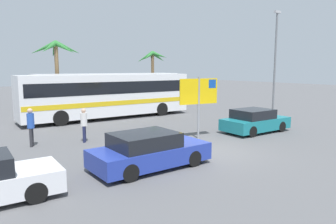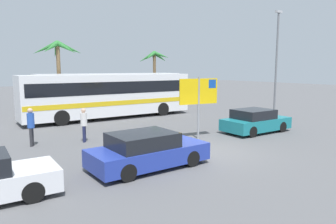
{
  "view_description": "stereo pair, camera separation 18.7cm",
  "coord_description": "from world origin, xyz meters",
  "px_view_note": "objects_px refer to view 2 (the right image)",
  "views": [
    {
      "loc": [
        -8.97,
        -9.81,
        3.62
      ],
      "look_at": [
        0.4,
        3.75,
        1.3
      ],
      "focal_mm": 33.34,
      "sensor_mm": 36.0,
      "label": 1
    },
    {
      "loc": [
        -8.82,
        -9.91,
        3.62
      ],
      "look_at": [
        0.4,
        3.75,
        1.3
      ],
      "focal_mm": 33.34,
      "sensor_mm": 36.0,
      "label": 2
    }
  ],
  "objects_px": {
    "bus_front_coach": "(110,94)",
    "pedestrian_near_sign": "(31,124)",
    "car_blue": "(147,151)",
    "pedestrian_by_bus": "(84,122)",
    "bus_rear_coach": "(112,90)",
    "ferry_sign": "(199,94)",
    "car_teal": "(255,121)"
  },
  "relations": [
    {
      "from": "ferry_sign",
      "to": "pedestrian_by_bus",
      "type": "bearing_deg",
      "value": 162.12
    },
    {
      "from": "bus_rear_coach",
      "to": "pedestrian_near_sign",
      "type": "xyz_separation_m",
      "value": [
        -8.2,
        -9.3,
        -0.72
      ]
    },
    {
      "from": "bus_front_coach",
      "to": "bus_rear_coach",
      "type": "relative_size",
      "value": 1.0
    },
    {
      "from": "ferry_sign",
      "to": "car_blue",
      "type": "relative_size",
      "value": 0.73
    },
    {
      "from": "car_teal",
      "to": "car_blue",
      "type": "bearing_deg",
      "value": -165.55
    },
    {
      "from": "bus_rear_coach",
      "to": "pedestrian_by_bus",
      "type": "bearing_deg",
      "value": -120.82
    },
    {
      "from": "bus_front_coach",
      "to": "pedestrian_by_bus",
      "type": "relative_size",
      "value": 7.34
    },
    {
      "from": "car_blue",
      "to": "pedestrian_by_bus",
      "type": "xyz_separation_m",
      "value": [
        -0.55,
        5.23,
        0.35
      ]
    },
    {
      "from": "pedestrian_by_bus",
      "to": "car_teal",
      "type": "bearing_deg",
      "value": 11.39
    },
    {
      "from": "car_teal",
      "to": "pedestrian_by_bus",
      "type": "bearing_deg",
      "value": 160.84
    },
    {
      "from": "ferry_sign",
      "to": "car_blue",
      "type": "xyz_separation_m",
      "value": [
        -4.66,
        -2.66,
        -1.69
      ]
    },
    {
      "from": "car_teal",
      "to": "ferry_sign",
      "type": "bearing_deg",
      "value": 171.5
    },
    {
      "from": "car_blue",
      "to": "pedestrian_by_bus",
      "type": "relative_size",
      "value": 2.62
    },
    {
      "from": "bus_rear_coach",
      "to": "bus_front_coach",
      "type": "bearing_deg",
      "value": -115.96
    },
    {
      "from": "bus_rear_coach",
      "to": "car_blue",
      "type": "bearing_deg",
      "value": -109.46
    },
    {
      "from": "bus_front_coach",
      "to": "car_teal",
      "type": "xyz_separation_m",
      "value": [
        4.74,
        -9.39,
        -1.15
      ]
    },
    {
      "from": "car_teal",
      "to": "bus_rear_coach",
      "type": "bearing_deg",
      "value": 103.3
    },
    {
      "from": "car_blue",
      "to": "bus_front_coach",
      "type": "bearing_deg",
      "value": 70.9
    },
    {
      "from": "ferry_sign",
      "to": "car_teal",
      "type": "distance_m",
      "value": 4.07
    },
    {
      "from": "bus_rear_coach",
      "to": "pedestrian_near_sign",
      "type": "distance_m",
      "value": 12.42
    },
    {
      "from": "bus_front_coach",
      "to": "pedestrian_by_bus",
      "type": "distance_m",
      "value": 7.54
    },
    {
      "from": "bus_front_coach",
      "to": "ferry_sign",
      "type": "xyz_separation_m",
      "value": [
        1.07,
        -8.83,
        0.54
      ]
    },
    {
      "from": "car_blue",
      "to": "pedestrian_near_sign",
      "type": "height_order",
      "value": "pedestrian_near_sign"
    },
    {
      "from": "pedestrian_by_bus",
      "to": "pedestrian_near_sign",
      "type": "bearing_deg",
      "value": -162.24
    },
    {
      "from": "pedestrian_near_sign",
      "to": "car_blue",
      "type": "bearing_deg",
      "value": 145.23
    },
    {
      "from": "bus_rear_coach",
      "to": "car_blue",
      "type": "distance_m",
      "value": 16.02
    },
    {
      "from": "car_teal",
      "to": "car_blue",
      "type": "distance_m",
      "value": 8.58
    },
    {
      "from": "bus_front_coach",
      "to": "ferry_sign",
      "type": "height_order",
      "value": "ferry_sign"
    },
    {
      "from": "ferry_sign",
      "to": "pedestrian_near_sign",
      "type": "height_order",
      "value": "ferry_sign"
    },
    {
      "from": "bus_front_coach",
      "to": "pedestrian_near_sign",
      "type": "xyz_separation_m",
      "value": [
        -6.45,
        -5.72,
        -0.72
      ]
    },
    {
      "from": "car_blue",
      "to": "pedestrian_by_bus",
      "type": "height_order",
      "value": "pedestrian_by_bus"
    },
    {
      "from": "ferry_sign",
      "to": "car_teal",
      "type": "relative_size",
      "value": 0.8
    }
  ]
}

